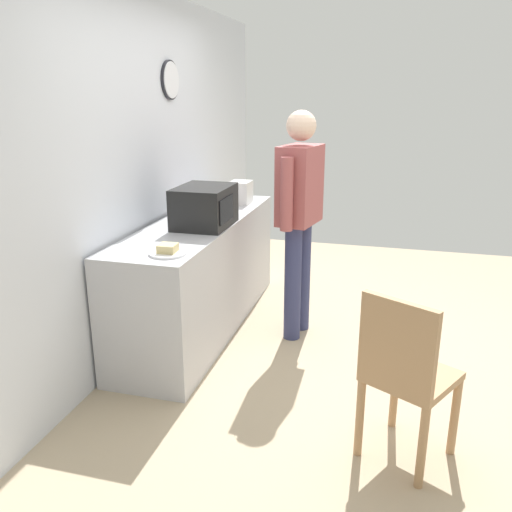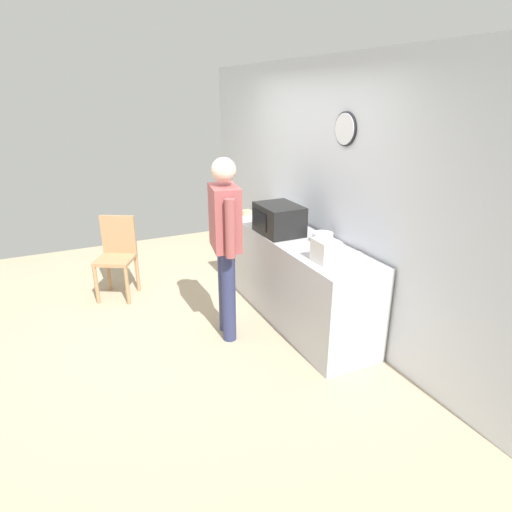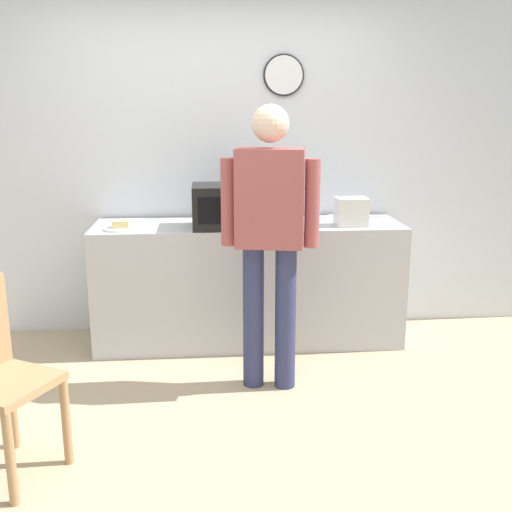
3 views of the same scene
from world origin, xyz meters
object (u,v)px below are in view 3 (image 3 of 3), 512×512
Objects in this scene: microwave at (228,206)px; person_standing at (270,227)px; salad_bowl at (284,213)px; toaster at (351,212)px; spoon_utensil at (328,216)px; sandwich_plate at (121,227)px; fork_utensil at (369,217)px.

person_standing reaches higher than microwave.
microwave is at bearing -149.07° from salad_bowl.
salad_bowl is 0.53m from toaster.
salad_bowl is (0.43, 0.26, -0.10)m from microwave.
spoon_utensil is at bearing 24.20° from microwave.
sandwich_plate is at bearing -166.21° from salad_bowl.
toaster is 0.93m from person_standing.
fork_utensil is 1.31m from person_standing.
fork_utensil is at bearing 10.03° from sandwich_plate.
person_standing is (-0.20, -0.93, 0.08)m from salad_bowl.
toaster is at bearing 45.24° from person_standing.
person_standing reaches higher than spoon_utensil.
fork_utensil is 0.10× the size of person_standing.
spoon_utensil is at bearing 14.13° from sandwich_plate.
salad_bowl is at bearing -164.75° from spoon_utensil.
microwave is 1.14m from fork_utensil.
microwave is at bearing -155.80° from spoon_utensil.
fork_utensil is (0.67, 0.04, -0.04)m from salad_bowl.
toaster is (0.45, -0.27, 0.05)m from salad_bowl.
spoon_utensil is at bearing 61.23° from person_standing.
sandwich_plate is at bearing -177.55° from microwave.
spoon_utensil is (-0.30, 0.06, 0.00)m from fork_utensil.
sandwich_plate is 1.19× the size of salad_bowl.
salad_bowl is at bearing 30.93° from microwave.
salad_bowl is at bearing 77.66° from person_standing.
microwave is at bearing 179.01° from toaster.
spoon_utensil is (0.79, 0.35, -0.15)m from microwave.
salad_bowl reaches higher than fork_utensil.
toaster is at bearing -0.99° from microwave.
salad_bowl is 0.38m from spoon_utensil.
sandwich_plate is 1.39× the size of fork_utensil.
microwave is 0.71m from person_standing.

